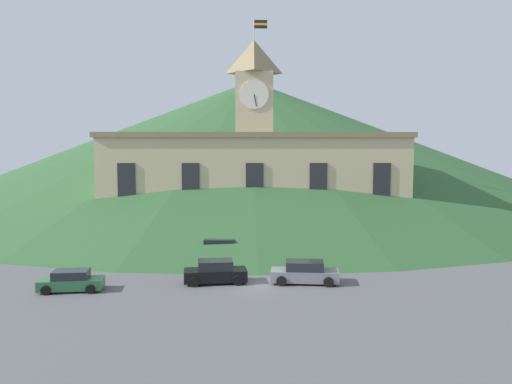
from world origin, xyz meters
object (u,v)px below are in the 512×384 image
street_lamp_center (321,214)px  car_white_taxi (306,253)px  street_lamp_far_left (193,214)px  car_blue_van (219,250)px  car_gray_pickup (305,273)px  car_black_suv (215,272)px  car_green_wagon (71,281)px

street_lamp_center → car_white_taxi: 8.19m
street_lamp_far_left → car_blue_van: 8.64m
street_lamp_far_left → car_gray_pickup: 18.93m
street_lamp_far_left → street_lamp_center: 13.97m
car_white_taxi → street_lamp_center: bearing=-111.2°
street_lamp_center → car_blue_van: street_lamp_center is taller
car_black_suv → car_gray_pickup: bearing=172.2°
street_lamp_far_left → car_green_wagon: size_ratio=1.00×
car_black_suv → car_gray_pickup: 7.03m
car_blue_van → car_black_suv: car_blue_van is taller
street_lamp_far_left → car_gray_pickup: bearing=-56.1°
car_green_wagon → car_black_suv: bearing=-174.3°
car_black_suv → car_white_taxi: car_black_suv is taller
car_green_wagon → car_blue_van: bearing=-142.0°
street_lamp_far_left → car_green_wagon: (-7.14, -17.46, -2.75)m
car_black_suv → street_lamp_far_left: bearing=-83.9°
street_lamp_center → car_green_wagon: 27.53m
car_blue_van → car_white_taxi: size_ratio=1.12×
car_blue_van → car_black_suv: (0.14, -7.81, -0.13)m
car_green_wagon → car_gray_pickup: (17.60, 1.91, 0.09)m
car_gray_pickup → car_white_taxi: bearing=87.9°
car_black_suv → car_gray_pickup: (7.03, -0.17, -0.02)m
car_black_suv → car_gray_pickup: size_ratio=0.93×
street_lamp_far_left → car_white_taxi: 13.96m
car_white_taxi → car_gray_pickup: 8.28m
car_green_wagon → car_blue_van: car_blue_van is taller
car_green_wagon → street_lamp_center: bearing=-145.8°
car_white_taxi → car_green_wagon: bearing=25.5°
street_lamp_center → car_white_taxi: (-2.42, -7.35, -2.69)m
street_lamp_far_left → car_green_wagon: 19.07m
car_blue_van → car_white_taxi: (8.25, 0.23, -0.27)m
street_lamp_center → car_blue_van: bearing=-144.6°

